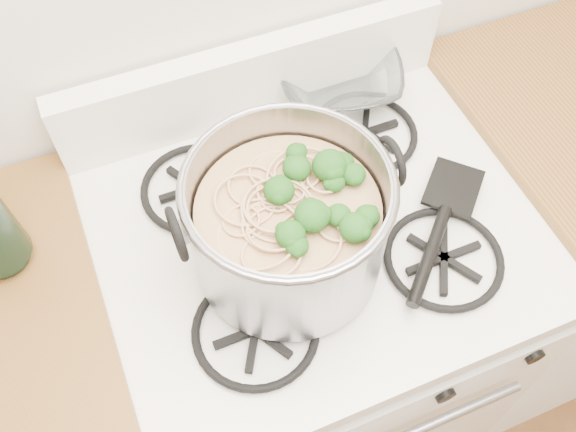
{
  "coord_description": "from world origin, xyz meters",
  "views": [
    {
      "loc": [
        -0.28,
        0.72,
        1.85
      ],
      "look_at": [
        -0.07,
        1.21,
        1.05
      ],
      "focal_mm": 40.0,
      "sensor_mm": 36.0,
      "label": 1
    }
  ],
  "objects_px": {
    "stock_pot": "(288,225)",
    "glass_bowl": "(338,81)",
    "gas_range": "(309,332)",
    "spatula": "(454,185)"
  },
  "relations": [
    {
      "from": "stock_pot",
      "to": "glass_bowl",
      "type": "relative_size",
      "value": 3.56
    },
    {
      "from": "gas_range",
      "to": "spatula",
      "type": "bearing_deg",
      "value": -7.38
    },
    {
      "from": "gas_range",
      "to": "stock_pot",
      "type": "xyz_separation_m",
      "value": [
        -0.07,
        -0.05,
        0.58
      ]
    },
    {
      "from": "spatula",
      "to": "glass_bowl",
      "type": "height_order",
      "value": "glass_bowl"
    },
    {
      "from": "stock_pot",
      "to": "spatula",
      "type": "distance_m",
      "value": 0.34
    },
    {
      "from": "gas_range",
      "to": "spatula",
      "type": "height_order",
      "value": "spatula"
    },
    {
      "from": "gas_range",
      "to": "glass_bowl",
      "type": "distance_m",
      "value": 0.6
    },
    {
      "from": "gas_range",
      "to": "glass_bowl",
      "type": "height_order",
      "value": "glass_bowl"
    },
    {
      "from": "gas_range",
      "to": "glass_bowl",
      "type": "bearing_deg",
      "value": 58.55
    },
    {
      "from": "gas_range",
      "to": "stock_pot",
      "type": "distance_m",
      "value": 0.59
    }
  ]
}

